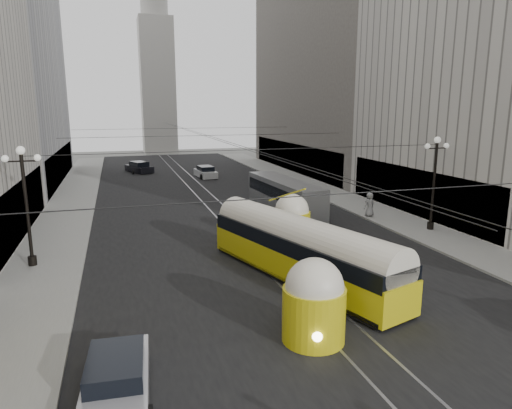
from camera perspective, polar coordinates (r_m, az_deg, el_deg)
road at (r=41.86m, az=-5.72°, el=0.40°), size 20.00×85.00×0.02m
sidewalk_left at (r=44.71m, az=-21.90°, el=0.43°), size 4.00×72.00×0.15m
sidewalk_right at (r=48.78m, az=7.40°, el=2.13°), size 4.00×72.00×0.15m
rail_left at (r=41.73m, az=-6.73°, el=0.34°), size 0.12×85.00×0.04m
rail_right at (r=42.01m, az=-4.72°, el=0.47°), size 0.12×85.00×0.04m
building_right_far at (r=62.81m, az=10.11°, el=19.14°), size 12.60×32.60×32.60m
distant_tower at (r=88.32m, az=-12.29°, el=16.11°), size 6.00×6.00×31.36m
lamppost_left_mid at (r=26.57m, az=-26.83°, el=0.56°), size 1.86×0.44×6.37m
lamppost_right_mid at (r=33.24m, az=21.40°, el=3.12°), size 1.86×0.44×6.37m
catenary at (r=40.11m, az=-5.45°, el=8.38°), size 25.00×72.00×0.23m
streetcar at (r=22.81m, az=5.51°, el=-5.55°), size 6.04×14.16×3.21m
city_bus at (r=36.94m, az=3.60°, el=1.21°), size 2.94×10.80×2.71m
sedan_silver at (r=14.89m, az=-17.02°, el=-20.28°), size 2.12×4.52×1.39m
sedan_white_far at (r=56.05m, az=-6.33°, el=4.03°), size 2.23×4.57×1.40m
sedan_dark_far at (r=61.84m, az=-14.39°, el=4.50°), size 3.60×4.94×1.44m
pedestrian_sidewalk_right at (r=36.22m, az=14.01°, el=0.00°), size 1.02×0.77×1.87m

